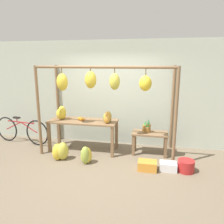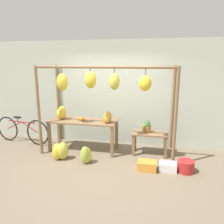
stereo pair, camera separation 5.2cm
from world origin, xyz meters
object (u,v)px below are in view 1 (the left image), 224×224
Objects in this scene: blue_bucket at (186,166)px; parked_bicycle at (22,130)px; banana_pile_ground_right at (86,156)px; fruit_crate_white at (147,166)px; pineapple_cluster at (147,127)px; papaya_pile at (107,117)px; fruit_crate_purple at (168,166)px; banana_pile_ground_left at (60,152)px; banana_pile_on_table at (61,113)px; orange_pile at (81,119)px.

parked_bicycle is (-4.31, 0.82, 0.25)m from blue_bucket.
banana_pile_ground_right reaches higher than fruit_crate_white.
pineapple_cluster is at bearing 33.55° from banana_pile_ground_right.
papaya_pile is at bearing 161.29° from blue_bucket.
banana_pile_ground_left is at bearing 179.08° from fruit_crate_purple.
orange_pile is at bearing -0.50° from banana_pile_on_table.
parked_bicycle reaches higher than fruit_crate_white.
banana_pile_ground_right is (-1.29, -0.86, -0.49)m from pineapple_cluster.
fruit_crate_white is at bearing -18.92° from banana_pile_on_table.
papaya_pile is 1.79m from fruit_crate_purple.
orange_pile reaches higher than parked_bicycle.
banana_pile_on_table is 0.74× the size of banana_pile_ground_left.
banana_pile_on_table reaches higher than blue_bucket.
fruit_crate_purple is at bearing 8.77° from fruit_crate_white.
banana_pile_ground_right reaches higher than fruit_crate_purple.
banana_pile_ground_right is 2.34m from parked_bicycle.
papaya_pile is (-1.02, 0.70, 0.82)m from fruit_crate_white.
orange_pile is 2.02m from fruit_crate_white.
banana_pile_ground_right is 1.20× the size of blue_bucket.
banana_pile_ground_right is at bearing -63.91° from orange_pile.
blue_bucket is (2.81, -0.01, -0.07)m from banana_pile_ground_left.
parked_bicycle is 4.05m from fruit_crate_purple.
orange_pile reaches higher than banana_pile_ground_right.
banana_pile_ground_left is 1.32× the size of fruit_crate_purple.
fruit_crate_purple is (0.43, 0.07, -0.01)m from fruit_crate_white.
fruit_crate_purple is at bearing -12.02° from parked_bicycle.
fruit_crate_purple is (2.67, -0.70, -0.86)m from banana_pile_on_table.
fruit_crate_white is 0.79m from blue_bucket.
pineapple_cluster is at bearing 11.62° from papaya_pile.
pineapple_cluster reaches higher than banana_pile_ground_left.
pineapple_cluster is (1.64, 0.14, -0.17)m from orange_pile.
banana_pile_ground_right is at bearing -179.23° from fruit_crate_purple.
pineapple_cluster reaches higher than blue_bucket.
banana_pile_on_table reaches higher than banana_pile_ground_right.
banana_pile_on_table is 1.03m from banana_pile_ground_left.
papaya_pile is at bearing -3.00° from banana_pile_on_table.
blue_bucket is 0.20× the size of parked_bicycle.
parked_bicycle is (-3.46, 0.01, -0.30)m from pineapple_cluster.
orange_pile is 0.61× the size of papaya_pile.
banana_pile_ground_right reaches higher than blue_bucket.
papaya_pile is 1.01× the size of fruit_crate_purple.
pineapple_cluster reaches higher than orange_pile.
banana_pile_ground_left is 1.13× the size of banana_pile_ground_right.
fruit_crate_purple is at bearing -59.12° from pineapple_cluster.
fruit_crate_white is at bearing -171.23° from fruit_crate_purple.
banana_pile_ground_right is 1.16× the size of fruit_crate_purple.
parked_bicycle is 4.93× the size of fruit_crate_purple.
banana_pile_on_table is at bearing 165.27° from fruit_crate_purple.
orange_pile is 2.37m from fruit_crate_purple.
parked_bicycle is (-2.16, 0.87, 0.19)m from banana_pile_ground_right.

